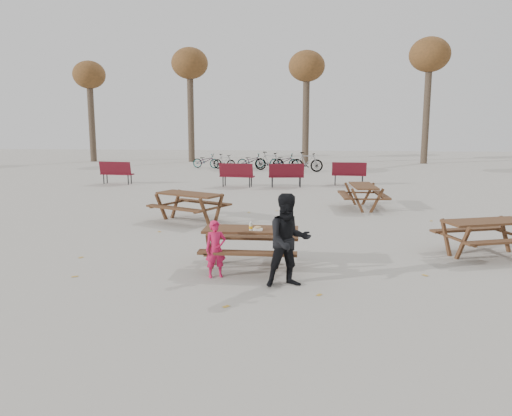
# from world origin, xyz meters

# --- Properties ---
(ground) EXTENTS (80.00, 80.00, 0.00)m
(ground) POSITION_xyz_m (0.00, 0.00, 0.00)
(ground) COLOR gray
(ground) RESTS_ON ground
(main_picnic_table) EXTENTS (1.80, 1.45, 0.78)m
(main_picnic_table) POSITION_xyz_m (0.00, 0.00, 0.59)
(main_picnic_table) COLOR #391F15
(main_picnic_table) RESTS_ON ground
(food_tray) EXTENTS (0.18, 0.11, 0.03)m
(food_tray) POSITION_xyz_m (0.15, -0.16, 0.79)
(food_tray) COLOR white
(food_tray) RESTS_ON main_picnic_table
(bread_roll) EXTENTS (0.14, 0.06, 0.05)m
(bread_roll) POSITION_xyz_m (0.15, -0.16, 0.83)
(bread_roll) COLOR tan
(bread_roll) RESTS_ON food_tray
(soda_bottle) EXTENTS (0.07, 0.07, 0.17)m
(soda_bottle) POSITION_xyz_m (0.02, -0.17, 0.85)
(soda_bottle) COLOR silver
(soda_bottle) RESTS_ON main_picnic_table
(child) EXTENTS (0.45, 0.37, 1.04)m
(child) POSITION_xyz_m (-0.57, -0.65, 0.52)
(child) COLOR #C11848
(child) RESTS_ON ground
(adult) EXTENTS (0.94, 0.83, 1.61)m
(adult) POSITION_xyz_m (0.76, -1.03, 0.80)
(adult) COLOR black
(adult) RESTS_ON ground
(picnic_table_east) EXTENTS (2.09, 1.88, 0.75)m
(picnic_table_east) POSITION_xyz_m (4.80, 1.38, 0.37)
(picnic_table_east) COLOR #391F15
(picnic_table_east) RESTS_ON ground
(picnic_table_north) EXTENTS (2.36, 2.20, 0.81)m
(picnic_table_north) POSITION_xyz_m (-2.21, 4.34, 0.41)
(picnic_table_north) COLOR #391F15
(picnic_table_north) RESTS_ON ground
(picnic_table_far) EXTENTS (1.55, 1.88, 0.77)m
(picnic_table_far) POSITION_xyz_m (2.90, 7.01, 0.39)
(picnic_table_far) COLOR #391F15
(picnic_table_far) RESTS_ON ground
(park_bench_row) EXTENTS (12.02, 1.73, 1.03)m
(park_bench_row) POSITION_xyz_m (-1.55, 12.49, 0.52)
(park_bench_row) COLOR #5A121C
(park_bench_row) RESTS_ON ground
(bicycle_row) EXTENTS (7.95, 2.80, 1.10)m
(bicycle_row) POSITION_xyz_m (-1.62, 20.18, 0.48)
(bicycle_row) COLOR black
(bicycle_row) RESTS_ON ground
(tree_row) EXTENTS (32.17, 3.52, 8.26)m
(tree_row) POSITION_xyz_m (0.90, 25.15, 6.19)
(tree_row) COLOR #382B21
(tree_row) RESTS_ON ground
(fallen_leaves) EXTENTS (11.00, 11.00, 0.01)m
(fallen_leaves) POSITION_xyz_m (0.50, 2.50, 0.00)
(fallen_leaves) COLOR #B6872B
(fallen_leaves) RESTS_ON ground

